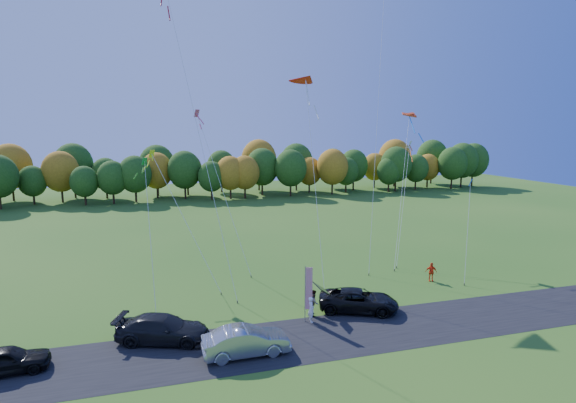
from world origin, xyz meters
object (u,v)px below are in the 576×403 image
object	(u,v)px
silver_sedan	(246,341)
person_east	(431,272)
black_suv	(359,300)
feather_flag	(308,288)

from	to	relation	value
silver_sedan	person_east	size ratio (longest dim) A/B	3.06
black_suv	silver_sedan	bearing A→B (deg)	138.17
silver_sedan	person_east	distance (m)	19.33
person_east	black_suv	bearing A→B (deg)	-134.62
black_suv	feather_flag	xyz separation A→B (m)	(-4.06, -0.72, 1.60)
feather_flag	silver_sedan	bearing A→B (deg)	-145.62
feather_flag	person_east	bearing A→B (deg)	20.85
black_suv	person_east	world-z (taller)	person_east
black_suv	feather_flag	distance (m)	4.42
silver_sedan	feather_flag	distance (m)	6.07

